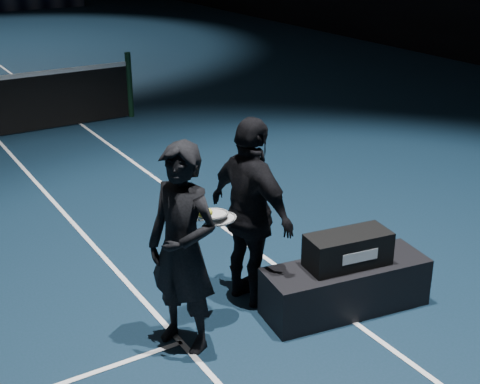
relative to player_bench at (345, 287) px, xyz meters
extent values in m
cylinder|color=black|center=(0.84, 6.69, 0.33)|extent=(0.10, 0.10, 1.10)
cube|color=black|center=(0.00, 0.00, 0.00)|extent=(1.50, 0.69, 0.43)
cube|color=black|center=(0.00, 0.00, 0.36)|extent=(0.76, 0.41, 0.29)
cube|color=white|center=(0.00, -0.16, 0.36)|extent=(0.33, 0.05, 0.10)
imported|color=black|center=(-1.41, 0.27, 0.63)|extent=(0.63, 0.73, 1.69)
imported|color=black|center=(-0.61, 0.56, 0.63)|extent=(0.54, 1.03, 1.69)
camera|label=1|loc=(-3.41, -3.81, 2.95)|focal=50.00mm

